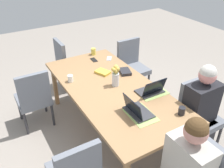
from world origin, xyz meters
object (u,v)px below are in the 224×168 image
object	(u,v)px
flower_vase	(116,76)
laptop_far_left_mid	(151,90)
book_red_cover	(125,72)
laptop_head_right_left_near	(137,110)
coffee_mug_near_left	(70,78)
chair_far_left_mid	(197,111)
phone_silver	(109,58)
dining_table	(112,92)
phone_black	(94,60)
chair_far_right_far	(132,64)
coffee_mug_centre_left	(93,52)
coffee_mug_near_right	(182,111)
book_blue_cover	(103,72)
chair_near_right_near	(34,97)
chair_head_left_right_mid	(67,62)
person_far_left_mid	(198,114)

from	to	relation	value
flower_vase	laptop_far_left_mid	bearing A→B (deg)	36.18
book_red_cover	laptop_head_right_left_near	bearing A→B (deg)	-7.88
coffee_mug_near_left	chair_far_left_mid	bearing A→B (deg)	47.62
book_red_cover	phone_silver	xyz separation A→B (m)	(-0.51, 0.04, -0.02)
dining_table	phone_black	world-z (taller)	phone_black
chair_far_right_far	phone_silver	world-z (taller)	chair_far_right_far
coffee_mug_centre_left	phone_silver	xyz separation A→B (m)	(0.27, 0.14, -0.05)
dining_table	coffee_mug_near_right	world-z (taller)	coffee_mug_near_right
laptop_head_right_left_near	book_blue_cover	distance (m)	0.99
chair_near_right_near	chair_far_right_far	bearing A→B (deg)	95.17
chair_head_left_right_mid	chair_far_right_far	world-z (taller)	same
chair_near_right_near	coffee_mug_near_right	world-z (taller)	chair_near_right_near
chair_head_left_right_mid	chair_far_right_far	size ratio (longest dim) A/B	1.00
coffee_mug_near_right	phone_black	size ratio (longest dim) A/B	0.60
dining_table	coffee_mug_near_right	xyz separation A→B (m)	(0.85, 0.37, 0.11)
coffee_mug_centre_left	coffee_mug_near_right	bearing A→B (deg)	3.77
chair_far_left_mid	book_red_cover	bearing A→B (deg)	-153.61
chair_far_right_far	coffee_mug_centre_left	bearing A→B (deg)	-108.49
dining_table	coffee_mug_near_left	size ratio (longest dim) A/B	24.02
phone_silver	phone_black	bearing A→B (deg)	106.67
coffee_mug_near_right	phone_black	distance (m)	1.69
person_far_left_mid	laptop_head_right_left_near	xyz separation A→B (m)	(-0.19, -0.80, 0.25)
laptop_head_right_left_near	phone_silver	size ratio (longest dim) A/B	2.13
phone_silver	flower_vase	bearing A→B (deg)	-168.62
chair_far_left_mid	phone_black	size ratio (longest dim) A/B	6.00
chair_far_left_mid	chair_head_left_right_mid	xyz separation A→B (m)	(-2.14, -0.88, 0.00)
chair_near_right_near	coffee_mug_near_left	distance (m)	0.59
chair_near_right_near	chair_far_right_far	xyz separation A→B (m)	(-0.16, 1.73, 0.00)
person_far_left_mid	coffee_mug_near_left	size ratio (longest dim) A/B	12.96
laptop_far_left_mid	chair_near_right_near	bearing A→B (deg)	-129.87
chair_head_left_right_mid	coffee_mug_centre_left	xyz separation A→B (m)	(0.42, 0.31, 0.28)
book_blue_cover	chair_head_left_right_mid	bearing A→B (deg)	165.04
chair_head_left_right_mid	coffee_mug_near_right	world-z (taller)	chair_head_left_right_mid
flower_vase	book_red_cover	xyz separation A→B (m)	(-0.21, 0.29, -0.12)
book_blue_cover	book_red_cover	bearing A→B (deg)	38.94
person_far_left_mid	coffee_mug_near_left	world-z (taller)	person_far_left_mid
coffee_mug_centre_left	book_blue_cover	bearing A→B (deg)	-15.25
laptop_far_left_mid	book_red_cover	world-z (taller)	laptop_far_left_mid
coffee_mug_near_right	coffee_mug_near_left	bearing A→B (deg)	-148.49
chair_head_left_right_mid	chair_far_right_far	xyz separation A→B (m)	(0.62, 0.93, 0.00)
coffee_mug_centre_left	phone_silver	world-z (taller)	coffee_mug_centre_left
laptop_far_left_mid	book_red_cover	size ratio (longest dim) A/B	1.60
chair_near_right_near	phone_black	distance (m)	1.06
person_far_left_mid	laptop_head_right_left_near	bearing A→B (deg)	-103.07
chair_head_left_right_mid	phone_black	xyz separation A→B (m)	(0.61, 0.22, 0.24)
flower_vase	dining_table	bearing A→B (deg)	-69.09
laptop_head_right_left_near	coffee_mug_near_right	size ratio (longest dim) A/B	3.58
chair_near_right_near	phone_silver	size ratio (longest dim) A/B	6.00
chair_near_right_near	phone_silver	xyz separation A→B (m)	(-0.10, 1.25, 0.24)
laptop_head_right_left_near	coffee_mug_near_right	bearing A→B (deg)	58.43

